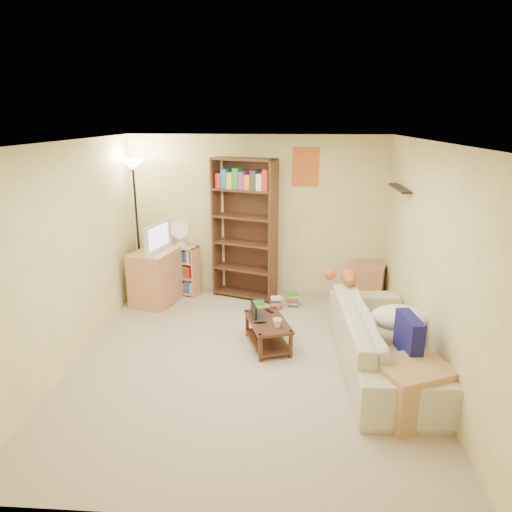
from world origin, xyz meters
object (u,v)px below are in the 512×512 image
object	(u,v)px
sofa	(383,340)
laptop	(262,316)
side_table	(367,282)
short_bookshelf	(180,270)
end_cabinet	(412,390)
coffee_table	(268,331)
tv_stand	(156,277)
tall_bookshelf	(244,226)
television	(153,237)
tabby_cat	(346,276)
mug	(277,323)
desk_fan	(180,232)
floor_lamp	(134,189)

from	to	relation	value
sofa	laptop	size ratio (longest dim) A/B	5.75
laptop	side_table	world-z (taller)	side_table
short_bookshelf	end_cabinet	world-z (taller)	short_bookshelf
end_cabinet	laptop	bearing A→B (deg)	136.94
sofa	coffee_table	bearing A→B (deg)	70.61
tv_stand	side_table	size ratio (longest dim) A/B	1.41
short_bookshelf	side_table	bearing A→B (deg)	17.69
side_table	end_cabinet	world-z (taller)	side_table
tv_stand	tall_bookshelf	bearing A→B (deg)	27.65
television	side_table	xyz separation A→B (m)	(3.25, 0.31, -0.75)
television	coffee_table	bearing A→B (deg)	-112.71
tv_stand	end_cabinet	size ratio (longest dim) A/B	1.26
tv_stand	short_bookshelf	size ratio (longest dim) A/B	1.03
laptop	short_bookshelf	size ratio (longest dim) A/B	0.52
sofa	side_table	xyz separation A→B (m)	(0.17, 2.05, -0.05)
sofa	tv_stand	world-z (taller)	tv_stand
television	short_bookshelf	xyz separation A→B (m)	(0.28, 0.39, -0.64)
tabby_cat	laptop	world-z (taller)	tabby_cat
sofa	coffee_table	distance (m)	1.38
sofa	television	distance (m)	3.61
television	mug	bearing A→B (deg)	-114.30
laptop	desk_fan	size ratio (longest dim) A/B	0.98
mug	tall_bookshelf	distance (m)	2.04
side_table	floor_lamp	bearing A→B (deg)	-176.97
sofa	end_cabinet	xyz separation A→B (m)	(0.10, -0.87, -0.07)
end_cabinet	tv_stand	bearing A→B (deg)	140.53
short_bookshelf	coffee_table	bearing A→B (deg)	-29.87
television	end_cabinet	size ratio (longest dim) A/B	1.16
sofa	desk_fan	world-z (taller)	desk_fan
mug	sofa	bearing A→B (deg)	-11.66
television	laptop	bearing A→B (deg)	-111.84
tabby_cat	end_cabinet	xyz separation A→B (m)	(0.43, -1.77, -0.51)
floor_lamp	television	bearing A→B (deg)	-24.77
mug	end_cabinet	xyz separation A→B (m)	(1.29, -1.12, -0.13)
sofa	tv_stand	size ratio (longest dim) A/B	2.91
desk_fan	mug	bearing A→B (deg)	-49.79
mug	tv_stand	bearing A→B (deg)	141.56
tv_stand	short_bookshelf	xyz separation A→B (m)	(0.28, 0.39, -0.01)
tall_bookshelf	short_bookshelf	world-z (taller)	tall_bookshelf
laptop	mug	size ratio (longest dim) A/B	3.01
coffee_table	short_bookshelf	size ratio (longest dim) A/B	1.10
tall_bookshelf	short_bookshelf	distance (m)	1.29
mug	end_cabinet	world-z (taller)	end_cabinet
sofa	television	size ratio (longest dim) A/B	3.16
floor_lamp	laptop	bearing A→B (deg)	-34.59
sofa	side_table	world-z (taller)	sofa
sofa	coffee_table	size ratio (longest dim) A/B	2.72
end_cabinet	desk_fan	bearing A→B (deg)	133.89
desk_fan	floor_lamp	world-z (taller)	floor_lamp
desk_fan	end_cabinet	distance (m)	4.19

